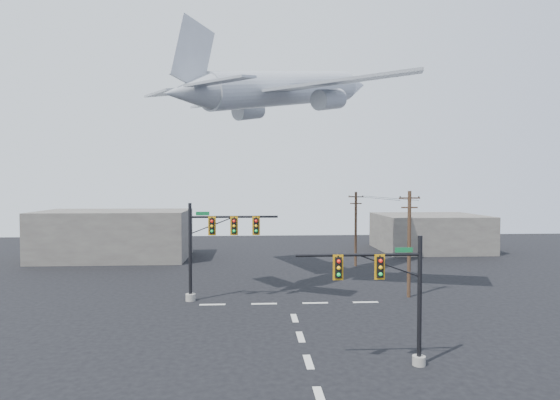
{
  "coord_description": "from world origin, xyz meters",
  "views": [
    {
      "loc": [
        -2.97,
        -24.04,
        9.35
      ],
      "look_at": [
        -1.19,
        5.0,
        8.33
      ],
      "focal_mm": 30.0,
      "sensor_mm": 36.0,
      "label": 1
    }
  ],
  "objects": [
    {
      "name": "power_lines",
      "position": [
        9.39,
        20.78,
        7.97
      ],
      "size": [
        2.69,
        14.67,
        0.03
      ],
      "color": "black"
    },
    {
      "name": "signal_mast_near",
      "position": [
        4.23,
        -0.82,
        3.61
      ],
      "size": [
        6.71,
        0.74,
        6.7
      ],
      "color": "gray",
      "rests_on": "ground"
    },
    {
      "name": "lane_markings",
      "position": [
        0.0,
        5.33,
        0.01
      ],
      "size": [
        14.0,
        21.2,
        0.01
      ],
      "color": "beige",
      "rests_on": "ground"
    },
    {
      "name": "building_right",
      "position": [
        22.0,
        40.0,
        2.5
      ],
      "size": [
        14.0,
        12.0,
        5.0
      ],
      "primitive_type": "cube",
      "color": "slate",
      "rests_on": "ground"
    },
    {
      "name": "building_left",
      "position": [
        -20.0,
        35.0,
        3.0
      ],
      "size": [
        18.0,
        10.0,
        6.0
      ],
      "primitive_type": "cube",
      "color": "slate",
      "rests_on": "ground"
    },
    {
      "name": "utility_pole_b",
      "position": [
        8.83,
        28.11,
        4.41
      ],
      "size": [
        1.69,
        0.5,
        8.43
      ],
      "rotation": [
        0.0,
        0.0,
        -0.23
      ],
      "color": "#422D1C",
      "rests_on": "ground"
    },
    {
      "name": "ground",
      "position": [
        0.0,
        0.0,
        0.0
      ],
      "size": [
        120.0,
        120.0,
        0.0
      ],
      "primitive_type": "plane",
      "color": "black",
      "rests_on": "ground"
    },
    {
      "name": "airliner",
      "position": [
        0.31,
        19.1,
        18.03
      ],
      "size": [
        22.85,
        23.27,
        7.79
      ],
      "rotation": [
        0.0,
        -0.18,
        0.8
      ],
      "color": "#A7ABB2"
    },
    {
      "name": "signal_mast_far",
      "position": [
        -6.09,
        13.25,
        4.41
      ],
      "size": [
        7.38,
        0.86,
        7.82
      ],
      "color": "gray",
      "rests_on": "ground"
    },
    {
      "name": "utility_pole_a",
      "position": [
        9.96,
        13.45,
        4.58
      ],
      "size": [
        1.75,
        0.29,
        8.76
      ],
      "rotation": [
        0.0,
        0.0,
        0.01
      ],
      "color": "#422D1C",
      "rests_on": "ground"
    }
  ]
}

